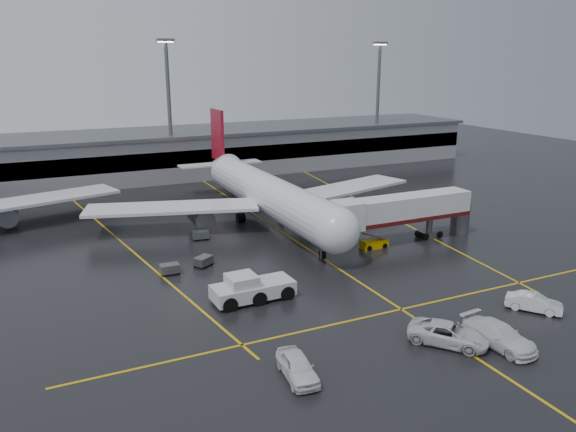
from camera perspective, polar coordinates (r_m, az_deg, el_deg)
name	(u,v)px	position (r m, az deg, el deg)	size (l,w,h in m)	color
ground	(296,241)	(70.19, 0.78, -2.55)	(220.00, 220.00, 0.00)	black
apron_line_centre	(296,241)	(70.19, 0.78, -2.55)	(0.25, 90.00, 0.02)	gold
apron_line_stop	(401,309)	(52.69, 11.47, -9.30)	(60.00, 0.25, 0.02)	gold
apron_line_left	(119,240)	(73.84, -16.86, -2.31)	(0.25, 70.00, 0.02)	gold
apron_line_right	(372,207)	(87.19, 8.55, 0.93)	(0.25, 70.00, 0.02)	gold
terminal	(190,152)	(113.10, -9.99, 6.49)	(122.00, 19.00, 8.60)	gray
light_mast_mid	(169,102)	(104.99, -12.04, 11.27)	(3.00, 1.20, 25.45)	#595B60
light_mast_right	(378,96)	(123.43, 9.16, 12.03)	(3.00, 1.20, 25.45)	#595B60
main_airliner	(265,192)	(77.55, -2.35, 2.44)	(48.80, 45.60, 14.10)	silver
jet_bridge	(404,211)	(70.17, 11.72, 0.45)	(19.90, 3.40, 6.05)	silver
pushback_tractor	(251,289)	(53.21, -3.82, -7.45)	(7.87, 3.54, 2.78)	silver
belt_loader	(374,244)	(68.34, 8.76, -2.80)	(3.33, 1.59, 2.10)	#CE9603
service_van_a	(449,334)	(47.31, 16.05, -11.47)	(2.92, 6.34, 1.76)	silver
service_van_b	(499,335)	(48.23, 20.72, -11.31)	(2.59, 6.36, 1.85)	silver
service_van_c	(534,303)	(55.71, 23.79, -8.08)	(1.69, 4.84, 1.60)	silver
service_van_d	(297,367)	(41.29, 0.97, -15.10)	(2.03, 5.05, 1.72)	white
baggage_cart_a	(203,261)	(62.34, -8.63, -4.53)	(2.38, 2.20, 1.12)	#595B60
baggage_cart_b	(170,269)	(60.71, -11.98, -5.26)	(2.04, 1.37, 1.12)	#595B60
baggage_cart_c	(200,235)	(71.40, -8.91, -1.90)	(2.15, 1.55, 1.12)	#595B60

